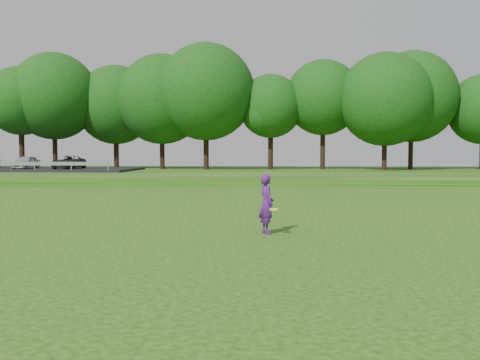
{
  "coord_description": "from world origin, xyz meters",
  "views": [
    {
      "loc": [
        0.75,
        -14.83,
        2.3
      ],
      "look_at": [
        -0.45,
        4.16,
        1.3
      ],
      "focal_mm": 40.0,
      "sensor_mm": 36.0,
      "label": 1
    }
  ],
  "objects": [
    {
      "name": "walking_path",
      "position": [
        0.0,
        20.0,
        0.02
      ],
      "size": [
        130.0,
        1.6,
        0.04
      ],
      "primitive_type": "cube",
      "color": "gray",
      "rests_on": "ground"
    },
    {
      "name": "treeline",
      "position": [
        0.0,
        38.0,
        8.1
      ],
      "size": [
        104.0,
        7.0,
        15.0
      ],
      "primitive_type": null,
      "color": "#0F3D0E",
      "rests_on": "berm"
    },
    {
      "name": "berm",
      "position": [
        0.0,
        34.0,
        0.3
      ],
      "size": [
        130.0,
        30.0,
        0.6
      ],
      "primitive_type": "cube",
      "color": "#183F0C",
      "rests_on": "ground"
    },
    {
      "name": "ground",
      "position": [
        0.0,
        0.0,
        0.0
      ],
      "size": [
        140.0,
        140.0,
        0.0
      ],
      "primitive_type": "plane",
      "color": "#183F0C",
      "rests_on": "ground"
    },
    {
      "name": "woman",
      "position": [
        0.55,
        0.16,
        0.84
      ],
      "size": [
        0.64,
        0.9,
        1.68
      ],
      "color": "#521A77",
      "rests_on": "ground"
    },
    {
      "name": "parking_lot",
      "position": [
        -23.58,
        32.79,
        0.99
      ],
      "size": [
        24.0,
        9.0,
        1.38
      ],
      "color": "black",
      "rests_on": "berm"
    }
  ]
}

